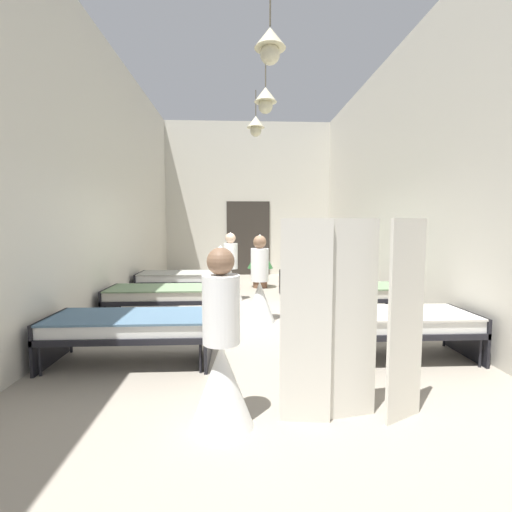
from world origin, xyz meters
TOP-DOWN VIEW (x-y plane):
  - ground_plane at (0.00, 0.00)m, footprint 5.92×11.69m
  - room_shell at (0.00, 1.18)m, footprint 5.72×11.29m
  - bed_left_row_0 at (-1.61, -1.90)m, footprint 1.90×0.84m
  - bed_right_row_0 at (1.61, -1.90)m, footprint 1.90×0.84m
  - bed_left_row_1 at (-1.61, 0.00)m, footprint 1.90×0.84m
  - bed_right_row_1 at (1.61, 0.00)m, footprint 1.90×0.84m
  - bed_left_row_2 at (-1.61, 1.90)m, footprint 1.90×0.84m
  - bed_right_row_2 at (1.61, 1.90)m, footprint 1.90×0.84m
  - nurse_near_aisle at (-0.48, 1.48)m, footprint 0.52×0.52m
  - nurse_mid_aisle at (-0.45, -3.32)m, footprint 0.52×0.52m
  - nurse_far_aisle at (0.04, -0.22)m, footprint 0.52×0.52m
  - potted_plant at (0.25, 3.08)m, footprint 0.67×0.67m
  - privacy_screen at (0.66, -3.27)m, footprint 1.24×0.23m

SIDE VIEW (x-z plane):
  - ground_plane at x=0.00m, z-range -0.10..0.00m
  - bed_left_row_0 at x=-1.61m, z-range 0.15..0.73m
  - bed_right_row_0 at x=1.61m, z-range 0.15..0.73m
  - bed_left_row_1 at x=-1.61m, z-range 0.15..0.73m
  - bed_right_row_1 at x=1.61m, z-range 0.15..0.73m
  - bed_left_row_2 at x=-1.61m, z-range 0.15..0.73m
  - bed_right_row_2 at x=1.61m, z-range 0.15..0.73m
  - nurse_near_aisle at x=-0.48m, z-range -0.21..1.27m
  - nurse_mid_aisle at x=-0.45m, z-range -0.21..1.27m
  - nurse_far_aisle at x=0.04m, z-range -0.21..1.27m
  - potted_plant at x=0.25m, z-range 0.17..1.28m
  - privacy_screen at x=0.66m, z-range 0.00..1.70m
  - room_shell at x=0.00m, z-range 0.01..4.96m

